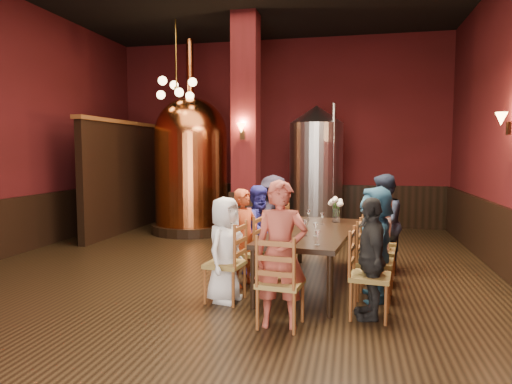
% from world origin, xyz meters
% --- Properties ---
extents(room, '(10.00, 10.02, 4.50)m').
position_xyz_m(room, '(0.00, 0.00, 2.25)').
color(room, black).
rests_on(room, ground).
extents(wainscot_back, '(7.90, 0.08, 1.00)m').
position_xyz_m(wainscot_back, '(0.00, 4.96, 0.50)').
color(wainscot_back, black).
rests_on(wainscot_back, ground).
extents(column, '(0.58, 0.58, 4.50)m').
position_xyz_m(column, '(-0.30, 2.80, 2.25)').
color(column, '#4B1013').
rests_on(column, ground).
extents(partition, '(0.22, 3.50, 2.40)m').
position_xyz_m(partition, '(-3.20, 3.20, 1.20)').
color(partition, black).
rests_on(partition, ground).
extents(pendant_cluster, '(0.90, 0.90, 1.70)m').
position_xyz_m(pendant_cluster, '(-1.80, 2.90, 3.10)').
color(pendant_cluster, '#A57226').
rests_on(pendant_cluster, room).
extents(sconce_wall, '(0.20, 0.20, 0.36)m').
position_xyz_m(sconce_wall, '(3.90, 0.80, 2.20)').
color(sconce_wall, black).
rests_on(sconce_wall, room).
extents(sconce_column, '(0.20, 0.20, 0.36)m').
position_xyz_m(sconce_column, '(-0.30, 2.50, 2.20)').
color(sconce_column, black).
rests_on(sconce_column, column).
extents(dining_table, '(1.28, 2.50, 0.75)m').
position_xyz_m(dining_table, '(1.29, -0.06, 0.69)').
color(dining_table, black).
rests_on(dining_table, ground).
extents(chair_0, '(0.51, 0.51, 0.92)m').
position_xyz_m(chair_0, '(0.32, -0.95, 0.46)').
color(chair_0, brown).
rests_on(chair_0, ground).
extents(person_0, '(0.54, 0.70, 1.26)m').
position_xyz_m(person_0, '(0.32, -0.95, 0.63)').
color(person_0, white).
rests_on(person_0, ground).
extents(chair_1, '(0.51, 0.51, 0.92)m').
position_xyz_m(chair_1, '(0.41, -0.29, 0.46)').
color(chair_1, brown).
rests_on(chair_1, ground).
extents(person_1, '(0.50, 0.57, 1.31)m').
position_xyz_m(person_1, '(0.41, -0.29, 0.65)').
color(person_1, '#AA3D1D').
rests_on(person_1, ground).
extents(chair_2, '(0.51, 0.51, 0.92)m').
position_xyz_m(chair_2, '(0.48, 0.37, 0.46)').
color(chair_2, brown).
rests_on(chair_2, ground).
extents(person_2, '(0.55, 0.71, 1.31)m').
position_xyz_m(person_2, '(0.48, 0.37, 0.65)').
color(person_2, '#2D2B91').
rests_on(person_2, ground).
extents(chair_3, '(0.51, 0.51, 0.92)m').
position_xyz_m(chair_3, '(0.57, 1.03, 0.46)').
color(chair_3, brown).
rests_on(chair_3, ground).
extents(person_3, '(0.63, 0.97, 1.42)m').
position_xyz_m(person_3, '(0.57, 1.03, 0.71)').
color(person_3, black).
rests_on(person_3, ground).
extents(chair_4, '(0.51, 0.51, 0.92)m').
position_xyz_m(chair_4, '(2.01, -1.16, 0.46)').
color(chair_4, brown).
rests_on(chair_4, ground).
extents(person_4, '(0.43, 0.81, 1.32)m').
position_xyz_m(person_4, '(2.01, -1.16, 0.66)').
color(person_4, black).
rests_on(person_4, ground).
extents(chair_5, '(0.51, 0.51, 0.92)m').
position_xyz_m(chair_5, '(2.09, -0.49, 0.46)').
color(chair_5, brown).
rests_on(chair_5, ground).
extents(person_5, '(0.43, 1.29, 1.39)m').
position_xyz_m(person_5, '(2.09, -0.49, 0.69)').
color(person_5, '#2A5D7F').
rests_on(person_5, ground).
extents(chair_6, '(0.51, 0.51, 0.92)m').
position_xyz_m(chair_6, '(2.17, 0.16, 0.46)').
color(chair_6, brown).
rests_on(chair_6, ground).
extents(person_6, '(0.49, 0.67, 1.27)m').
position_xyz_m(person_6, '(2.17, 0.16, 0.64)').
color(person_6, white).
rests_on(person_6, ground).
extents(chair_7, '(0.51, 0.51, 0.92)m').
position_xyz_m(chair_7, '(2.25, 0.83, 0.46)').
color(chair_7, brown).
rests_on(chair_7, ground).
extents(person_7, '(0.50, 0.77, 1.47)m').
position_xyz_m(person_7, '(2.25, 0.83, 0.73)').
color(person_7, '#1C2539').
rests_on(person_7, ground).
extents(chair_8, '(0.51, 0.51, 0.92)m').
position_xyz_m(chair_8, '(1.10, -1.60, 0.46)').
color(chair_8, brown).
rests_on(chair_8, ground).
extents(person_8, '(0.59, 0.42, 1.51)m').
position_xyz_m(person_8, '(1.10, -1.60, 0.76)').
color(person_8, '#9F4335').
rests_on(person_8, ground).
extents(copper_kettle, '(1.89, 1.89, 4.22)m').
position_xyz_m(copper_kettle, '(-1.70, 3.45, 1.54)').
color(copper_kettle, black).
rests_on(copper_kettle, ground).
extents(steel_vessel, '(1.46, 1.46, 2.80)m').
position_xyz_m(steel_vessel, '(1.01, 3.94, 1.40)').
color(steel_vessel, '#B2B2B7').
rests_on(steel_vessel, ground).
extents(rose_vase, '(0.23, 0.23, 0.39)m').
position_xyz_m(rose_vase, '(1.57, 0.70, 1.00)').
color(rose_vase, white).
rests_on(rose_vase, dining_table).
extents(wine_glass_0, '(0.07, 0.07, 0.17)m').
position_xyz_m(wine_glass_0, '(1.23, -0.51, 0.83)').
color(wine_glass_0, white).
rests_on(wine_glass_0, dining_table).
extents(wine_glass_1, '(0.07, 0.07, 0.17)m').
position_xyz_m(wine_glass_1, '(1.21, -0.31, 0.83)').
color(wine_glass_1, white).
rests_on(wine_glass_1, dining_table).
extents(wine_glass_2, '(0.07, 0.07, 0.17)m').
position_xyz_m(wine_glass_2, '(1.03, -1.03, 0.83)').
color(wine_glass_2, white).
rests_on(wine_glass_2, dining_table).
extents(wine_glass_3, '(0.07, 0.07, 0.17)m').
position_xyz_m(wine_glass_3, '(1.16, 0.71, 0.83)').
color(wine_glass_3, white).
rests_on(wine_glass_3, dining_table).
extents(wine_glass_4, '(0.07, 0.07, 0.17)m').
position_xyz_m(wine_glass_4, '(1.37, -0.51, 0.83)').
color(wine_glass_4, white).
rests_on(wine_glass_4, dining_table).
extents(wine_glass_5, '(0.07, 0.07, 0.17)m').
position_xyz_m(wine_glass_5, '(1.43, -1.05, 0.83)').
color(wine_glass_5, white).
rests_on(wine_glass_5, dining_table).
extents(wine_glass_6, '(0.07, 0.07, 0.17)m').
position_xyz_m(wine_glass_6, '(1.39, 0.43, 0.83)').
color(wine_glass_6, white).
rests_on(wine_glass_6, dining_table).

